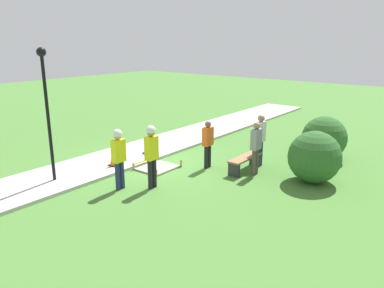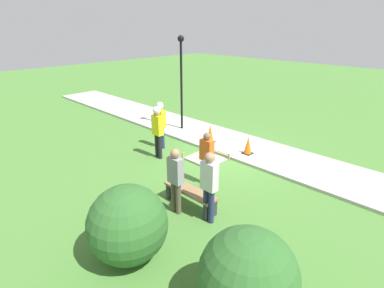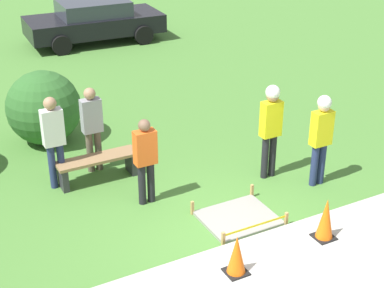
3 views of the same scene
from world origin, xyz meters
TOP-DOWN VIEW (x-y plane):
  - ground_plane at (0.00, 0.00)m, footprint 60.00×60.00m
  - sidewalk at (0.00, -1.22)m, footprint 28.00×2.44m
  - wet_concrete_patch at (0.44, 0.65)m, footprint 1.32×1.14m
  - traffic_cone_near_patch at (-0.45, -0.70)m, footprint 0.34×0.34m
  - traffic_cone_far_patch at (1.32, -0.60)m, footprint 0.34×0.34m
  - park_bench at (-1.27, 3.17)m, footprint 1.62×0.44m
  - worker_supervisor at (2.47, 1.02)m, footprint 0.40×0.27m
  - worker_assistant at (1.80, 1.72)m, footprint 0.40×0.28m
  - bystander_in_orange_shirt at (-0.75, 1.96)m, footprint 0.40×0.22m
  - bystander_in_gray_shirt at (-2.03, 3.31)m, footprint 0.40×0.24m
  - bystander_in_white_shirt at (-1.18, 3.61)m, footprint 0.40×0.24m
  - parked_car_black at (1.99, 12.51)m, footprint 4.67×2.40m
  - shrub_rounded_near at (-1.68, 5.40)m, footprint 1.65×1.65m

SIDE VIEW (x-z plane):
  - ground_plane at x=0.00m, z-range 0.00..0.00m
  - wet_concrete_patch at x=0.44m, z-range -0.10..0.17m
  - sidewalk at x=0.00m, z-range 0.00..0.10m
  - park_bench at x=-1.27m, z-range 0.10..0.61m
  - traffic_cone_near_patch at x=-0.45m, z-range 0.10..0.76m
  - traffic_cone_far_patch at x=1.32m, z-range 0.10..0.83m
  - parked_car_black at x=1.99m, z-range 0.03..1.47m
  - shrub_rounded_near at x=-1.68m, z-range 0.00..1.65m
  - bystander_in_orange_shirt at x=-0.75m, z-range 0.11..1.79m
  - bystander_in_white_shirt at x=-1.18m, z-range 0.13..1.92m
  - bystander_in_gray_shirt at x=-2.03m, z-range 0.14..2.00m
  - worker_supervisor at x=2.47m, z-range 0.19..2.06m
  - worker_assistant at x=1.80m, z-range 0.22..2.17m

